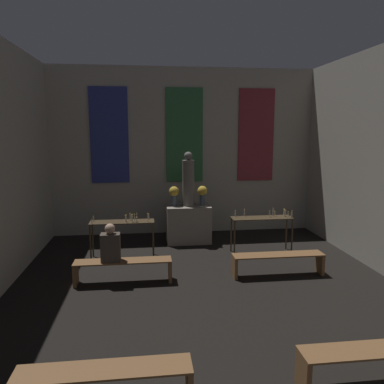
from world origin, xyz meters
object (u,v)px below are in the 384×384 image
at_px(pew_second_right, 378,358).
at_px(person_seated, 111,245).
at_px(pew_second_left, 104,379).
at_px(candle_rack_right, 262,222).
at_px(statue, 188,181).
at_px(pew_back_left, 123,267).
at_px(pew_back_right, 278,260).
at_px(altar, 188,224).
at_px(flower_vase_left, 174,194).
at_px(candle_rack_left, 123,226).
at_px(flower_vase_right, 202,193).

height_order(pew_second_right, person_seated, person_seated).
height_order(pew_second_left, person_seated, person_seated).
bearing_deg(pew_second_left, candle_rack_right, 56.17).
distance_m(statue, person_seated, 3.18).
xyz_separation_m(candle_rack_right, pew_back_left, (-3.17, -1.43, -0.42)).
xyz_separation_m(pew_second_right, pew_back_right, (0.00, 3.30, 0.00)).
height_order(altar, person_seated, person_seated).
bearing_deg(flower_vase_left, altar, 0.00).
bearing_deg(pew_back_right, statue, 121.32).
distance_m(pew_back_right, person_seated, 3.31).
bearing_deg(person_seated, pew_second_left, -86.12).
xyz_separation_m(flower_vase_left, candle_rack_left, (-1.25, -1.09, -0.54)).
bearing_deg(pew_back_right, pew_second_right, -90.00).
distance_m(pew_second_left, pew_back_right, 4.50).
distance_m(altar, statue, 1.13).
xyz_separation_m(candle_rack_left, pew_back_left, (0.09, -1.42, -0.42)).
bearing_deg(candle_rack_left, pew_second_left, -88.96).
distance_m(flower_vase_left, pew_back_right, 3.30).
xyz_separation_m(statue, pew_second_right, (1.53, -5.82, -1.29)).
distance_m(candle_rack_left, pew_second_left, 4.75).
bearing_deg(candle_rack_left, altar, 34.07).
height_order(flower_vase_right, pew_second_right, flower_vase_right).
relative_size(flower_vase_right, pew_second_left, 0.28).
height_order(statue, flower_vase_right, statue).
height_order(pew_second_right, pew_back_right, same).
relative_size(pew_second_left, pew_back_left, 1.00).
xyz_separation_m(candle_rack_right, pew_second_right, (-0.11, -4.73, -0.42)).
bearing_deg(candle_rack_right, statue, 146.41).
bearing_deg(pew_back_left, flower_vase_left, 65.18).
xyz_separation_m(pew_second_left, pew_back_left, (0.00, 3.30, 0.00)).
xyz_separation_m(altar, statue, (0.00, -0.00, 1.13)).
relative_size(candle_rack_left, candle_rack_right, 1.00).
xyz_separation_m(pew_back_left, pew_back_right, (3.06, 0.00, 0.00)).
relative_size(candle_rack_left, person_seated, 1.98).
bearing_deg(pew_back_right, candle_rack_left, 155.67).
relative_size(altar, pew_second_left, 0.61).
bearing_deg(candle_rack_left, statue, 34.07).
bearing_deg(pew_second_left, flower_vase_left, 78.69).
height_order(altar, pew_back_right, altar).
relative_size(flower_vase_right, pew_back_left, 0.28).
xyz_separation_m(altar, flower_vase_right, (0.37, -0.00, 0.80)).
xyz_separation_m(pew_second_left, pew_second_right, (3.06, 0.00, 0.00)).
bearing_deg(person_seated, altar, 55.11).
distance_m(statue, candle_rack_left, 2.13).
xyz_separation_m(statue, pew_back_left, (-1.53, -2.52, -1.29)).
distance_m(pew_second_left, pew_back_left, 3.30).
relative_size(altar, flower_vase_left, 2.23).
height_order(statue, flower_vase_left, statue).
bearing_deg(flower_vase_left, candle_rack_right, -28.48).
bearing_deg(altar, pew_back_left, -121.32).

